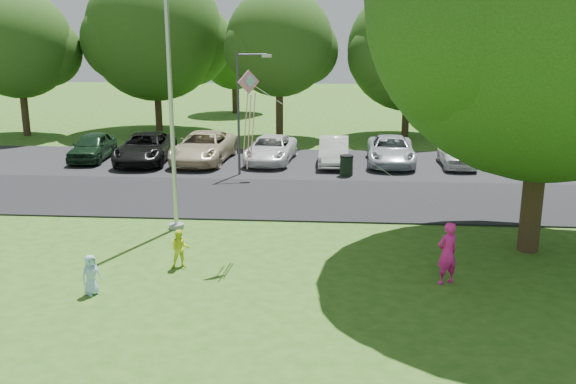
# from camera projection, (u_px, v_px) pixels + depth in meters

# --- Properties ---
(ground) EXTENTS (120.00, 120.00, 0.00)m
(ground) POSITION_uv_depth(u_px,v_px,m) (264.00, 291.00, 16.45)
(ground) COLOR #2E5B18
(ground) RESTS_ON ground
(park_road) EXTENTS (60.00, 6.00, 0.06)m
(park_road) POSITION_uv_depth(u_px,v_px,m) (289.00, 198.00, 25.12)
(park_road) COLOR black
(park_road) RESTS_ON ground
(parking_strip) EXTENTS (42.00, 7.00, 0.06)m
(parking_strip) POSITION_uv_depth(u_px,v_px,m) (299.00, 164.00, 31.39)
(parking_strip) COLOR black
(parking_strip) RESTS_ON ground
(flagpole) EXTENTS (0.50, 0.50, 10.00)m
(flagpole) POSITION_uv_depth(u_px,v_px,m) (171.00, 104.00, 20.47)
(flagpole) COLOR #B7BABF
(flagpole) RESTS_ON ground
(street_lamp) EXTENTS (1.52, 0.54, 5.51)m
(street_lamp) POSITION_uv_depth(u_px,v_px,m) (243.00, 102.00, 28.28)
(street_lamp) COLOR #3F3F44
(street_lamp) RESTS_ON ground
(trash_can) EXTENTS (0.62, 0.62, 0.98)m
(trash_can) POSITION_uv_depth(u_px,v_px,m) (346.00, 166.00, 28.70)
(trash_can) COLOR black
(trash_can) RESTS_ON ground
(big_tree) EXTENTS (10.84, 10.33, 12.57)m
(big_tree) POSITION_uv_depth(u_px,v_px,m) (550.00, 6.00, 17.57)
(big_tree) COLOR #332316
(big_tree) RESTS_ON ground
(tree_row) EXTENTS (64.35, 11.94, 10.88)m
(tree_row) POSITION_uv_depth(u_px,v_px,m) (334.00, 41.00, 38.27)
(tree_row) COLOR #332316
(tree_row) RESTS_ON ground
(horizon_trees) EXTENTS (77.46, 7.20, 7.02)m
(horizon_trees) POSITION_uv_depth(u_px,v_px,m) (368.00, 57.00, 47.75)
(horizon_trees) COLOR #332316
(horizon_trees) RESTS_ON ground
(parked_cars) EXTENTS (22.69, 5.58, 1.47)m
(parked_cars) POSITION_uv_depth(u_px,v_px,m) (290.00, 149.00, 31.24)
(parked_cars) COLOR black
(parked_cars) RESTS_ON ground
(woman) EXTENTS (0.73, 0.65, 1.69)m
(woman) POSITION_uv_depth(u_px,v_px,m) (447.00, 253.00, 16.75)
(woman) COLOR #F62098
(woman) RESTS_ON ground
(child_yellow) EXTENTS (0.63, 0.54, 1.11)m
(child_yellow) POSITION_uv_depth(u_px,v_px,m) (180.00, 249.00, 17.92)
(child_yellow) COLOR #ECFF28
(child_yellow) RESTS_ON ground
(child_blue) EXTENTS (0.58, 0.61, 1.05)m
(child_blue) POSITION_uv_depth(u_px,v_px,m) (91.00, 275.00, 16.14)
(child_blue) COLOR #A4D1FB
(child_blue) RESTS_ON ground
(kite) EXTENTS (5.69, 2.06, 3.51)m
(kite) POSITION_uv_depth(u_px,v_px,m) (252.00, 99.00, 17.85)
(kite) COLOR pink
(kite) RESTS_ON ground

